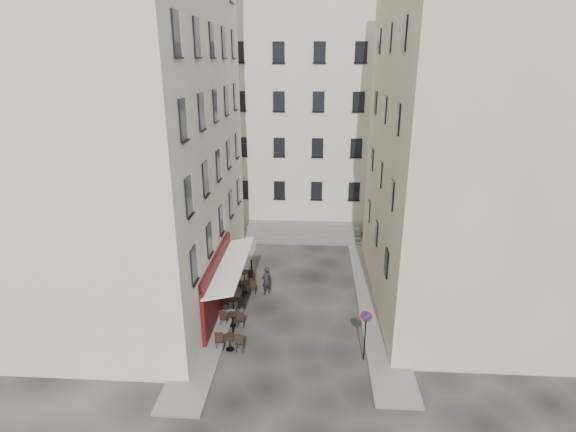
# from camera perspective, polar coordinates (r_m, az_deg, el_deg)

# --- Properties ---
(ground) EXTENTS (90.00, 90.00, 0.00)m
(ground) POSITION_cam_1_polar(r_m,az_deg,el_deg) (24.88, 1.04, -13.58)
(ground) COLOR black
(ground) RESTS_ON ground
(sidewalk_left) EXTENTS (2.00, 22.00, 0.12)m
(sidewalk_left) POSITION_cam_1_polar(r_m,az_deg,el_deg) (28.78, -7.69, -8.75)
(sidewalk_left) COLOR slate
(sidewalk_left) RESTS_ON ground
(sidewalk_right) EXTENTS (2.00, 18.00, 0.12)m
(sidewalk_right) POSITION_cam_1_polar(r_m,az_deg,el_deg) (27.64, 10.84, -10.19)
(sidewalk_right) COLOR slate
(sidewalk_right) RESTS_ON ground
(building_left) EXTENTS (12.20, 16.20, 20.60)m
(building_left) POSITION_cam_1_polar(r_m,az_deg,el_deg) (26.65, -22.13, 11.02)
(building_left) COLOR beige
(building_left) RESTS_ON ground
(building_right) EXTENTS (12.20, 14.20, 18.60)m
(building_right) POSITION_cam_1_polar(r_m,az_deg,el_deg) (26.56, 25.07, 8.41)
(building_right) COLOR #B6AC88
(building_right) RESTS_ON ground
(building_back) EXTENTS (18.20, 10.20, 18.60)m
(building_back) POSITION_cam_1_polar(r_m,az_deg,el_deg) (40.16, 0.91, 13.26)
(building_back) COLOR beige
(building_back) RESTS_ON ground
(cafe_storefront) EXTENTS (1.74, 7.30, 3.50)m
(cafe_storefront) POSITION_cam_1_polar(r_m,az_deg,el_deg) (25.31, -8.74, -8.30)
(cafe_storefront) COLOR #48100A
(cafe_storefront) RESTS_ON ground
(stone_steps) EXTENTS (9.00, 3.15, 0.80)m
(stone_steps) POSITION_cam_1_polar(r_m,az_deg,el_deg) (35.94, 1.94, -2.13)
(stone_steps) COLOR #625F5D
(stone_steps) RESTS_ON ground
(bollard_near) EXTENTS (0.12, 0.12, 0.98)m
(bollard_near) POSITION_cam_1_polar(r_m,az_deg,el_deg) (24.09, -7.03, -13.46)
(bollard_near) COLOR black
(bollard_near) RESTS_ON ground
(bollard_mid) EXTENTS (0.12, 0.12, 0.98)m
(bollard_mid) POSITION_cam_1_polar(r_m,az_deg,el_deg) (27.05, -5.70, -9.48)
(bollard_mid) COLOR black
(bollard_mid) RESTS_ON ground
(bollard_far) EXTENTS (0.12, 0.12, 0.98)m
(bollard_far) POSITION_cam_1_polar(r_m,az_deg,el_deg) (30.13, -4.66, -6.30)
(bollard_far) COLOR black
(bollard_far) RESTS_ON ground
(no_parking_sign) EXTENTS (0.59, 0.19, 2.66)m
(no_parking_sign) POSITION_cam_1_polar(r_m,az_deg,el_deg) (21.63, 9.84, -13.50)
(no_parking_sign) COLOR black
(no_parking_sign) RESTS_ON ground
(bistro_table_a) EXTENTS (1.42, 0.66, 1.00)m
(bistro_table_a) POSITION_cam_1_polar(r_m,az_deg,el_deg) (22.89, -7.39, -15.46)
(bistro_table_a) COLOR black
(bistro_table_a) RESTS_ON ground
(bistro_table_b) EXTENTS (1.32, 0.62, 0.93)m
(bistro_table_b) POSITION_cam_1_polar(r_m,az_deg,el_deg) (24.65, -7.07, -12.77)
(bistro_table_b) COLOR black
(bistro_table_b) RESTS_ON ground
(bistro_table_c) EXTENTS (1.32, 0.62, 0.93)m
(bistro_table_c) POSITION_cam_1_polar(r_m,az_deg,el_deg) (26.00, -6.93, -10.94)
(bistro_table_c) COLOR black
(bistro_table_c) RESTS_ON ground
(bistro_table_d) EXTENTS (1.32, 0.62, 0.93)m
(bistro_table_d) POSITION_cam_1_polar(r_m,az_deg,el_deg) (27.72, -5.40, -8.85)
(bistro_table_d) COLOR black
(bistro_table_d) RESTS_ON ground
(bistro_table_e) EXTENTS (1.40, 0.65, 0.98)m
(bistro_table_e) POSITION_cam_1_polar(r_m,az_deg,el_deg) (28.90, -5.57, -7.56)
(bistro_table_e) COLOR black
(bistro_table_e) RESTS_ON ground
(pedestrian) EXTENTS (0.78, 0.74, 1.79)m
(pedestrian) POSITION_cam_1_polar(r_m,az_deg,el_deg) (27.36, -2.75, -8.18)
(pedestrian) COLOR black
(pedestrian) RESTS_ON ground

